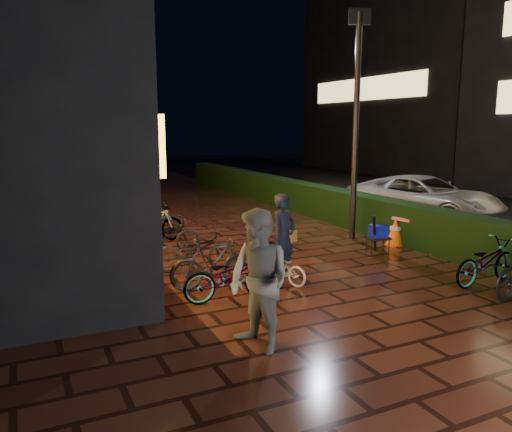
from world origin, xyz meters
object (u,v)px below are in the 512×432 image
bystander_person (259,281)px  van (424,197)px  traffic_barrier (418,236)px  cyclist (282,251)px  cart_assembly (378,233)px

bystander_person → van: bearing=110.0°
traffic_barrier → cyclist: bearing=-168.5°
van → bystander_person: bearing=-161.9°
traffic_barrier → van: bearing=44.7°
van → traffic_barrier: (-3.04, -3.01, -0.33)m
van → cart_assembly: 5.00m
van → traffic_barrier: van is taller
cyclist → cart_assembly: cyclist is taller
bystander_person → cart_assembly: 5.68m
cart_assembly → traffic_barrier: bearing=-8.7°
bystander_person → cyclist: bystander_person is taller
cart_assembly → van: bearing=34.7°
bystander_person → van: size_ratio=0.39×
cyclist → cart_assembly: bearing=18.2°
cyclist → cart_assembly: size_ratio=1.77×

